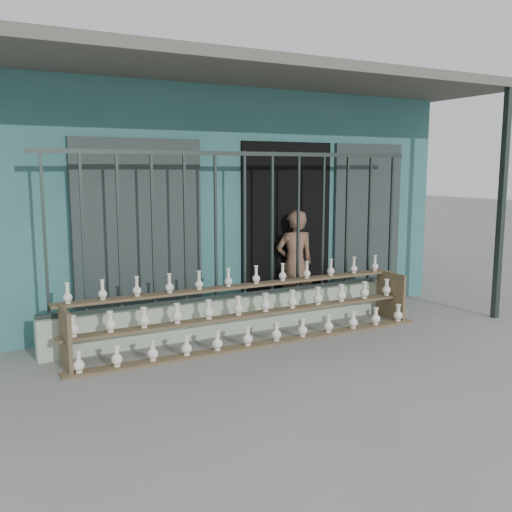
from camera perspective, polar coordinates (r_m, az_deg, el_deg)
name	(u,v)px	position (r m, az deg, el deg)	size (l,w,h in m)	color
ground	(300,360)	(6.24, 4.40, -10.35)	(60.00, 60.00, 0.00)	slate
workshop_building	(166,194)	(9.75, -9.00, 6.15)	(7.40, 6.60, 3.21)	#316766
parapet_wall	(245,313)	(7.26, -1.12, -5.74)	(5.00, 0.20, 0.45)	#B0C9AC
security_fence	(245,225)	(7.07, -1.15, 3.12)	(5.00, 0.04, 1.80)	#283330
shelf_rack	(252,311)	(6.82, -0.35, -5.51)	(4.50, 0.68, 0.85)	brown
elderly_woman	(295,264)	(7.85, 3.90, -0.81)	(0.54, 0.36, 1.48)	brown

